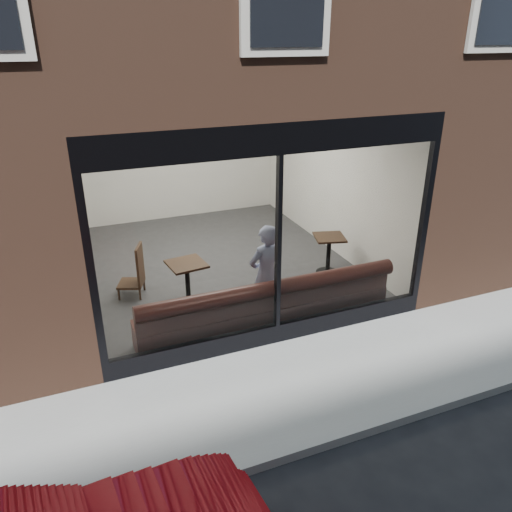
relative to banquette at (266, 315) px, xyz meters
name	(u,v)px	position (x,y,z in m)	size (l,w,h in m)	color
ground	(350,435)	(0.00, -2.45, -0.23)	(120.00, 120.00, 0.00)	black
sidewalk_near	(309,383)	(0.00, -1.45, -0.22)	(40.00, 2.00, 0.01)	gray
kerb_near	(353,434)	(0.00, -2.50, -0.17)	(40.00, 0.10, 0.12)	gray
host_building_pier_left	(0,168)	(-3.75, 5.55, 1.38)	(2.50, 12.00, 3.20)	brown
host_building_pier_right	(314,141)	(3.75, 5.55, 1.38)	(2.50, 12.00, 3.20)	brown
host_building_backfill	(150,132)	(0.00, 8.55, 1.38)	(5.00, 6.00, 3.20)	brown
cafe_floor	(215,263)	(0.00, 2.55, -0.21)	(6.00, 6.00, 0.00)	#2D2D30
cafe_ceiling	(209,97)	(0.00, 2.55, 2.97)	(6.00, 6.00, 0.00)	white
cafe_wall_back	(174,153)	(0.00, 5.54, 1.37)	(5.00, 5.00, 0.00)	silver
cafe_wall_left	(72,201)	(-2.49, 2.55, 1.37)	(6.00, 6.00, 0.00)	silver
cafe_wall_right	(330,173)	(2.49, 2.55, 1.37)	(6.00, 6.00, 0.00)	silver
storefront_kick	(277,333)	(0.00, -0.40, -0.08)	(5.00, 0.10, 0.30)	black
storefront_header	(280,138)	(0.00, -0.40, 2.77)	(5.00, 0.10, 0.40)	black
storefront_mullion	(278,246)	(0.00, -0.40, 1.32)	(0.06, 0.10, 2.50)	black
storefront_glass	(279,246)	(0.00, -0.43, 1.33)	(4.80, 4.80, 0.00)	white
banquette	(266,315)	(0.00, 0.00, 0.00)	(4.00, 0.55, 0.45)	#381B14
person	(266,275)	(0.09, 0.21, 0.59)	(0.59, 0.39, 1.62)	#8A94BD
cafe_table_left	(186,264)	(-0.91, 1.20, 0.52)	(0.58, 0.58, 0.04)	black
cafe_table_right	(330,237)	(1.85, 1.34, 0.52)	(0.54, 0.54, 0.03)	black
cafe_chair_left	(131,284)	(-1.75, 1.84, 0.01)	(0.42, 0.42, 0.04)	black
wall_poster	(81,234)	(-2.45, 1.44, 1.18)	(0.02, 0.59, 0.78)	white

